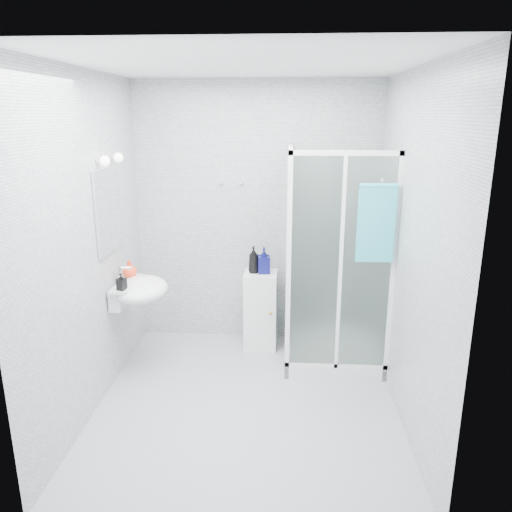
# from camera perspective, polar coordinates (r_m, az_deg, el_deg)

# --- Properties ---
(room) EXTENTS (2.40, 2.60, 2.60)m
(room) POSITION_cam_1_polar(r_m,az_deg,el_deg) (3.72, -1.10, 0.75)
(room) COLOR silver
(room) RESTS_ON ground
(shower_enclosure) EXTENTS (0.90, 0.95, 2.00)m
(shower_enclosure) POSITION_cam_1_polar(r_m,az_deg,el_deg) (4.73, 7.87, -6.94)
(shower_enclosure) COLOR white
(shower_enclosure) RESTS_ON ground
(wall_basin) EXTENTS (0.46, 0.56, 0.35)m
(wall_basin) POSITION_cam_1_polar(r_m,az_deg,el_deg) (4.48, -13.30, -3.78)
(wall_basin) COLOR white
(wall_basin) RESTS_ON ground
(mirror) EXTENTS (0.02, 0.60, 0.70)m
(mirror) POSITION_cam_1_polar(r_m,az_deg,el_deg) (4.36, -16.41, 5.06)
(mirror) COLOR white
(mirror) RESTS_ON room
(vanity_lights) EXTENTS (0.10, 0.40, 0.08)m
(vanity_lights) POSITION_cam_1_polar(r_m,az_deg,el_deg) (4.29, -16.22, 10.58)
(vanity_lights) COLOR silver
(vanity_lights) RESTS_ON room
(wall_hooks) EXTENTS (0.23, 0.06, 0.03)m
(wall_hooks) POSITION_cam_1_polar(r_m,az_deg,el_deg) (4.91, -2.89, 8.26)
(wall_hooks) COLOR silver
(wall_hooks) RESTS_ON room
(storage_cabinet) EXTENTS (0.33, 0.35, 0.78)m
(storage_cabinet) POSITION_cam_1_polar(r_m,az_deg,el_deg) (5.00, 0.53, -6.19)
(storage_cabinet) COLOR white
(storage_cabinet) RESTS_ON ground
(hand_towel) EXTENTS (0.30, 0.04, 0.64)m
(hand_towel) POSITION_cam_1_polar(r_m,az_deg,el_deg) (4.09, 13.59, 3.86)
(hand_towel) COLOR #31AABB
(hand_towel) RESTS_ON shower_enclosure
(shampoo_bottle_a) EXTENTS (0.12, 0.12, 0.26)m
(shampoo_bottle_a) POSITION_cam_1_polar(r_m,az_deg,el_deg) (4.84, -0.28, -0.43)
(shampoo_bottle_a) COLOR black
(shampoo_bottle_a) RESTS_ON storage_cabinet
(shampoo_bottle_b) EXTENTS (0.13, 0.13, 0.25)m
(shampoo_bottle_b) POSITION_cam_1_polar(r_m,az_deg,el_deg) (4.84, 0.91, -0.51)
(shampoo_bottle_b) COLOR #0E0F55
(shampoo_bottle_b) RESTS_ON storage_cabinet
(soap_dispenser_orange) EXTENTS (0.16, 0.16, 0.16)m
(soap_dispenser_orange) POSITION_cam_1_polar(r_m,az_deg,el_deg) (4.59, -14.25, -1.44)
(soap_dispenser_orange) COLOR #FF3E1E
(soap_dispenser_orange) RESTS_ON wall_basin
(soap_dispenser_black) EXTENTS (0.09, 0.09, 0.15)m
(soap_dispenser_black) POSITION_cam_1_polar(r_m,az_deg,el_deg) (4.28, -15.13, -2.84)
(soap_dispenser_black) COLOR black
(soap_dispenser_black) RESTS_ON wall_basin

